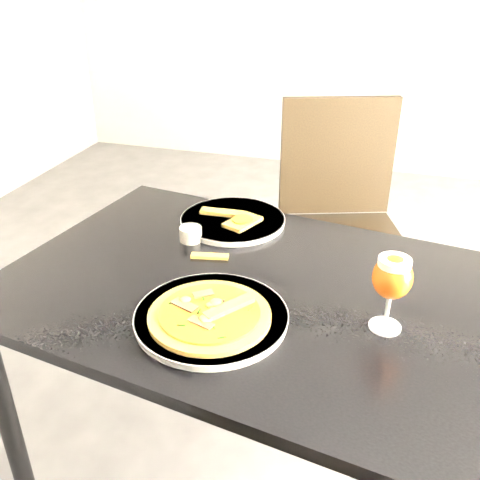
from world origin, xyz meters
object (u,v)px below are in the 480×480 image
(beer_glass, at_px, (392,278))
(pizza, at_px, (210,314))
(dining_table, at_px, (255,315))
(chair_far, at_px, (340,223))

(beer_glass, bearing_deg, pizza, -165.01)
(pizza, xyz_separation_m, beer_glass, (0.35, 0.09, 0.10))
(dining_table, distance_m, pizza, 0.22)
(dining_table, bearing_deg, chair_far, 90.89)
(dining_table, xyz_separation_m, pizza, (-0.05, -0.18, 0.12))
(dining_table, height_order, beer_glass, beer_glass)
(pizza, bearing_deg, beer_glass, 14.99)
(pizza, bearing_deg, chair_far, 80.73)
(chair_far, distance_m, beer_glass, 0.98)
(chair_far, relative_size, pizza, 3.82)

